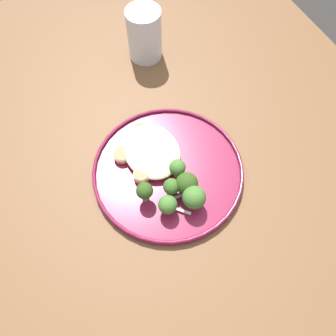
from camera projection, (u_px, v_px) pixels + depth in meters
name	position (u px, v px, depth m)	size (l,w,h in m)	color
ground	(177.00, 269.00, 1.30)	(6.00, 6.00, 0.00)	#2D2B28
wooden_dining_table	(185.00, 204.00, 0.72)	(1.40, 1.00, 0.74)	brown
dinner_plate	(168.00, 171.00, 0.66)	(0.29, 0.29, 0.02)	maroon
noodle_bed	(152.00, 151.00, 0.66)	(0.13, 0.11, 0.02)	beige
seared_scallop_large_seared	(141.00, 175.00, 0.64)	(0.03, 0.03, 0.01)	#E5C689
seared_scallop_tilted_round	(122.00, 155.00, 0.66)	(0.03, 0.03, 0.01)	#E5C689
seared_scallop_rear_pale	(144.00, 163.00, 0.65)	(0.03, 0.03, 0.01)	beige
seared_scallop_front_small	(140.00, 129.00, 0.69)	(0.02, 0.02, 0.01)	#DBB77A
broccoli_floret_small_sprig	(187.00, 184.00, 0.61)	(0.04, 0.04, 0.05)	#7A994C
broccoli_floret_left_leaning	(145.00, 191.00, 0.60)	(0.03, 0.03, 0.05)	#7A994C
broccoli_floret_tall_stalk	(168.00, 205.00, 0.59)	(0.03, 0.03, 0.05)	#7A994C
broccoli_floret_split_head	(173.00, 189.00, 0.61)	(0.03, 0.03, 0.04)	#7A994C
broccoli_floret_rear_charred	(194.00, 198.00, 0.59)	(0.04, 0.04, 0.05)	#7A994C
broccoli_floret_front_edge	(177.00, 168.00, 0.63)	(0.03, 0.03, 0.04)	#89A356
onion_sliver_short_strip	(179.00, 210.00, 0.61)	(0.05, 0.01, 0.00)	silver
onion_sliver_long_sliver	(180.00, 196.00, 0.63)	(0.04, 0.01, 0.00)	silver
water_glass	(145.00, 37.00, 0.77)	(0.08, 0.08, 0.12)	silver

